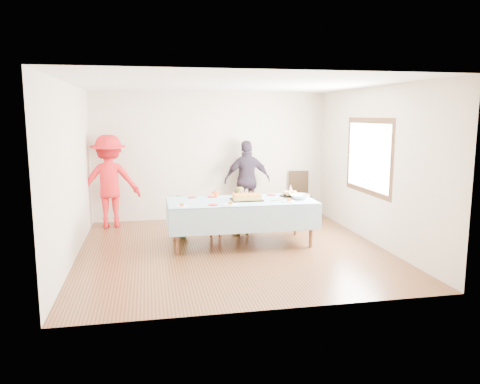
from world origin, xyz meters
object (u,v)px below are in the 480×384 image
object	(u,v)px
birthday_cake	(247,197)
dining_chair	(299,191)
party_table	(241,203)
adult_left	(110,181)

from	to	relation	value
birthday_cake	dining_chair	size ratio (longest dim) A/B	0.53
party_table	adult_left	size ratio (longest dim) A/B	1.36
birthday_cake	dining_chair	world-z (taller)	dining_chair
party_table	adult_left	bearing A→B (deg)	142.20
party_table	dining_chair	world-z (taller)	dining_chair
party_table	dining_chair	distance (m)	2.63
birthday_cake	dining_chair	bearing A→B (deg)	51.12
party_table	adult_left	xyz separation A→B (m)	(-2.30, 1.79, 0.19)
birthday_cake	dining_chair	distance (m)	2.59
party_table	birthday_cake	bearing A→B (deg)	-5.07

